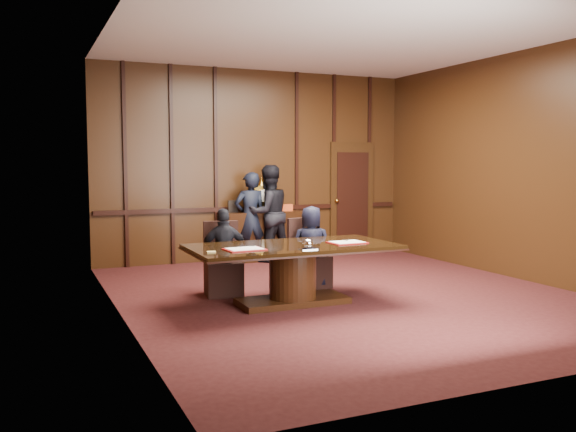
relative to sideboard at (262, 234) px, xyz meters
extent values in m
plane|color=black|center=(0.00, -3.26, -0.49)|extent=(7.00, 7.00, 0.00)
plane|color=silver|center=(0.00, -3.26, 3.01)|extent=(7.00, 7.00, 0.00)
cube|color=black|center=(0.00, 0.24, 1.26)|extent=(6.00, 0.04, 3.50)
cube|color=black|center=(0.00, -6.76, 1.26)|extent=(6.00, 0.04, 3.50)
cube|color=black|center=(-3.00, -3.26, 1.26)|extent=(0.04, 7.00, 3.50)
cube|color=black|center=(3.00, -3.26, 1.26)|extent=(0.04, 7.00, 3.50)
cube|color=black|center=(0.00, 0.21, 0.46)|extent=(5.90, 0.05, 0.08)
cube|color=black|center=(2.00, 0.20, 0.61)|extent=(0.95, 0.06, 2.20)
sphere|color=gold|center=(1.63, 0.13, 0.56)|extent=(0.08, 0.08, 0.08)
cube|color=black|center=(0.00, 0.00, -0.04)|extent=(1.60, 0.45, 0.90)
cube|color=black|center=(-0.70, 0.00, -0.46)|extent=(0.12, 0.40, 0.06)
cube|color=black|center=(0.70, 0.00, -0.46)|extent=(0.12, 0.40, 0.06)
cube|color=gold|center=(0.00, 0.00, 0.65)|extent=(0.34, 0.18, 0.48)
cylinder|color=white|center=(0.00, -0.10, 0.71)|extent=(0.22, 0.03, 0.22)
cone|color=gold|center=(0.00, 0.00, 0.97)|extent=(0.14, 0.14, 0.16)
cube|color=black|center=(-0.55, 0.02, 0.52)|extent=(0.18, 0.04, 0.22)
cube|color=#CF4218|center=(0.50, 0.02, 0.47)|extent=(0.22, 0.12, 0.12)
cube|color=black|center=(-0.90, -3.42, -0.45)|extent=(1.40, 0.60, 0.08)
cylinder|color=black|center=(-0.90, -3.42, -0.10)|extent=(0.60, 0.60, 0.62)
cube|color=black|center=(-0.90, -3.42, 0.22)|extent=(2.62, 1.32, 0.02)
cube|color=black|center=(-0.90, -3.42, 0.24)|extent=(2.60, 1.30, 0.06)
cube|color=maroon|center=(-1.61, -3.59, 0.28)|extent=(0.48, 0.36, 0.01)
cube|color=white|center=(-1.61, -3.59, 0.29)|extent=(0.42, 0.31, 0.01)
cube|color=maroon|center=(-0.18, -3.54, 0.28)|extent=(0.47, 0.35, 0.01)
cube|color=white|center=(-0.18, -3.54, 0.29)|extent=(0.41, 0.30, 0.01)
cube|color=white|center=(-0.90, -3.87, 0.28)|extent=(0.20, 0.14, 0.01)
ellipsoid|color=white|center=(-0.90, -3.87, 0.34)|extent=(0.13, 0.13, 0.10)
cube|color=#E0C36D|center=(-2.04, -3.65, 0.28)|extent=(0.11, 0.09, 0.01)
cube|color=black|center=(-1.55, -2.57, -0.26)|extent=(0.54, 0.54, 0.46)
cube|color=black|center=(-1.52, -2.36, 0.23)|extent=(0.48, 0.13, 0.55)
cylinder|color=black|center=(-1.75, -2.77, -0.37)|extent=(0.04, 0.04, 0.23)
cylinder|color=black|center=(-1.35, -2.37, -0.37)|extent=(0.04, 0.04, 0.23)
cube|color=black|center=(-0.25, -2.57, -0.26)|extent=(0.56, 0.56, 0.46)
cube|color=black|center=(-0.29, -2.36, 0.23)|extent=(0.48, 0.14, 0.55)
cylinder|color=black|center=(-0.45, -2.77, -0.37)|extent=(0.04, 0.04, 0.23)
cylinder|color=black|center=(-0.05, -2.37, -0.37)|extent=(0.04, 0.04, 0.23)
imported|color=black|center=(-1.55, -2.62, 0.11)|extent=(0.73, 0.40, 1.19)
imported|color=black|center=(-0.25, -2.62, 0.11)|extent=(0.67, 0.55, 1.18)
imported|color=black|center=(-0.28, -0.16, 0.33)|extent=(0.60, 0.40, 1.63)
imported|color=black|center=(0.06, -0.16, 0.39)|extent=(0.96, 0.81, 1.76)
camera|label=1|loc=(-4.01, -10.41, 1.31)|focal=38.00mm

